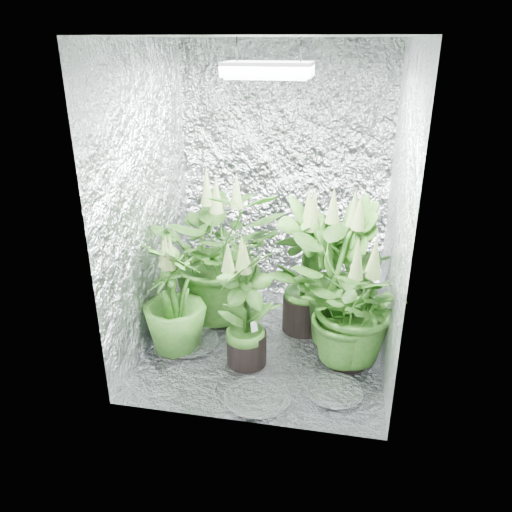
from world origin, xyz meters
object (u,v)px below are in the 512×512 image
Objects in this scene: plant_b at (305,269)px; plant_e at (351,305)px; plant_d at (173,300)px; plant_f at (246,309)px; circulation_fan at (351,290)px; grow_lamp at (268,70)px; plant_a at (220,252)px; plant_c at (340,276)px.

plant_b is 1.04× the size of plant_e.
plant_b is 1.24× the size of plant_d.
plant_f is 1.11m from circulation_fan.
plant_e is (1.16, 0.07, 0.05)m from plant_d.
grow_lamp is 0.58× the size of plant_d.
plant_f is at bearing -60.44° from plant_a.
grow_lamp is 0.48× the size of plant_e.
circulation_fan is at bearing 47.15° from grow_lamp.
circulation_fan is at bearing 89.36° from plant_e.
circulation_fan is (0.97, 0.31, -0.37)m from plant_a.
plant_e is 0.78m from circulation_fan.
plant_a is 1.09m from circulation_fan.
plant_a reaches higher than plant_b.
plant_d is at bearing 173.64° from plant_f.
plant_f is (0.31, -0.55, -0.14)m from plant_a.
plant_b is at bearing 46.78° from grow_lamp.
plant_b is (0.63, -0.06, -0.06)m from plant_a.
grow_lamp is 1.23× the size of circulation_fan.
plant_a is (-0.40, 0.31, -1.28)m from grow_lamp.
grow_lamp reaches higher than plant_e.
plant_f is at bearing -123.17° from plant_b.
plant_d is at bearing -162.59° from grow_lamp.
plant_d is 0.96× the size of plant_f.
plant_c is 0.60m from circulation_fan.
plant_f is (-0.65, -0.12, -0.03)m from plant_e.
grow_lamp is 0.55× the size of plant_f.
plant_e is 1.15× the size of plant_f.
plant_c reaches higher than plant_d.
plant_d reaches higher than circulation_fan.
plant_f is at bearing -109.89° from grow_lamp.
plant_e reaches higher than circulation_fan.
plant_c is (0.48, 0.13, -1.31)m from grow_lamp.
grow_lamp is at bearing 70.11° from plant_f.
plant_e is at bearing -11.88° from grow_lamp.
grow_lamp is at bearing -135.75° from circulation_fan.
plant_a is 1.14× the size of plant_e.
plant_f is at bearing -169.20° from plant_e.
plant_f is (-0.09, -0.24, -1.42)m from grow_lamp.
plant_a reaches higher than plant_d.
plant_b reaches higher than circulation_fan.
circulation_fan is (0.34, 0.37, -0.32)m from plant_b.
plant_a is at bearing 168.69° from plant_c.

